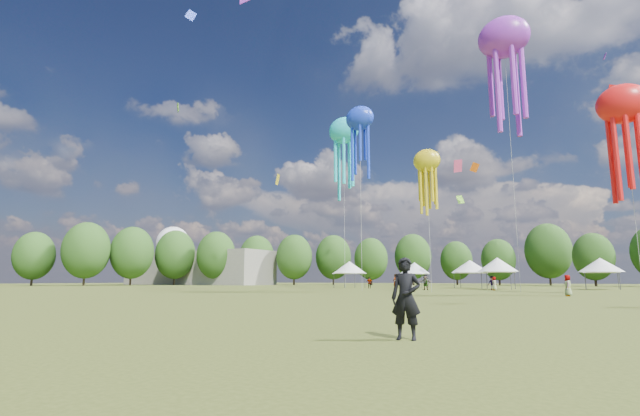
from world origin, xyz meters
The scene contains 10 objects.
ground centered at (0.00, 0.00, 0.00)m, with size 300.00×300.00×0.00m, color #384416.
observer_main centered at (9.12, -2.15, 0.83)m, with size 0.61×0.40×1.66m, color black.
spectator_near centered at (-2.90, 32.51, 0.92)m, with size 0.90×0.70×1.85m, color gray.
spectators_far centered at (2.13, 45.65, 0.87)m, with size 33.66×31.81×1.91m.
festival_tents centered at (-3.12, 55.17, 3.07)m, with size 37.69×12.73×4.10m.
show_kites centered at (-0.90, 40.19, 20.83)m, with size 38.47×18.00×30.24m.
small_kites centered at (-1.02, 40.32, 30.48)m, with size 71.06×56.02×47.09m.
treeline centered at (-3.87, 62.51, 6.54)m, with size 201.57×95.24×13.43m.
hangar centered at (-72.00, 72.00, 4.00)m, with size 40.00×12.00×8.00m, color gray.
radome centered at (-88.00, 78.00, 9.99)m, with size 9.00×9.00×16.00m.
Camera 1 is at (12.41, -11.22, 1.20)m, focal length 25.59 mm.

